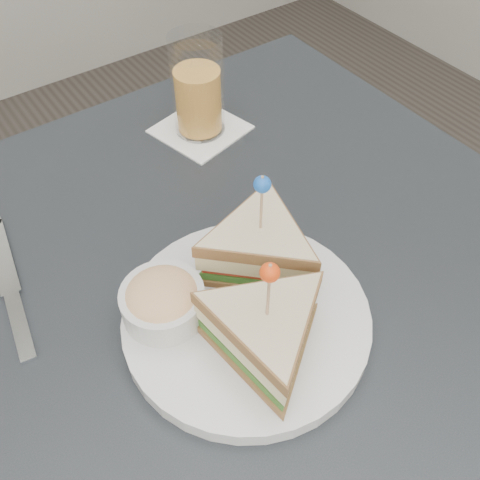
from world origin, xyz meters
The scene contains 4 objects.
table centered at (0.00, 0.00, 0.67)m, with size 0.80×0.80×0.75m.
plate_meal centered at (-0.02, -0.05, 0.79)m, with size 0.29×0.29×0.15m.
cutlery_knife centered at (-0.21, 0.13, 0.75)m, with size 0.05×0.22×0.01m.
drink_set centered at (0.11, 0.25, 0.81)m, with size 0.14×0.14×0.14m.
Camera 1 is at (-0.21, -0.30, 1.23)m, focal length 40.00 mm.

